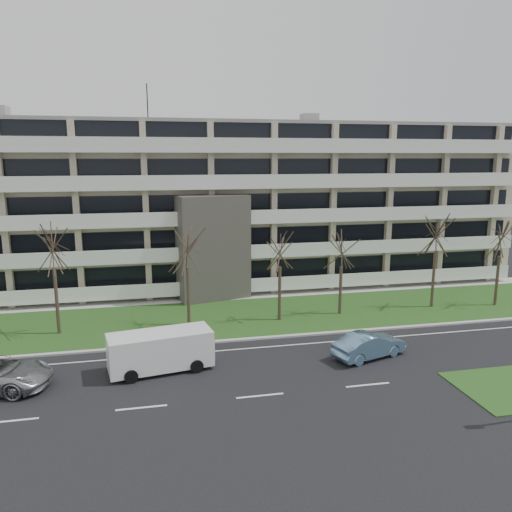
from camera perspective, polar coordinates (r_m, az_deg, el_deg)
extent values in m
plane|color=black|center=(26.83, 0.45, -15.69)|extent=(160.00, 160.00, 0.00)
cube|color=#1E4517|center=(38.66, -3.76, -7.03)|extent=(90.00, 10.00, 0.06)
cube|color=#B2B2AD|center=(34.00, -2.51, -9.59)|extent=(90.00, 0.35, 0.12)
cube|color=#B2B2AD|center=(43.87, -4.81, -4.80)|extent=(90.00, 2.00, 0.08)
cube|color=white|center=(32.64, -2.06, -10.60)|extent=(90.00, 0.12, 0.01)
cube|color=#C4B498|center=(49.33, -6.00, 5.80)|extent=(60.00, 12.00, 15.00)
cube|color=gray|center=(49.20, -6.19, 14.70)|extent=(60.50, 12.50, 0.30)
cube|color=#4C4742|center=(42.85, -4.91, 0.94)|extent=(6.39, 3.69, 9.00)
cube|color=black|center=(43.17, -4.82, -2.37)|extent=(4.92, 1.19, 3.50)
cylinder|color=black|center=(49.07, -12.31, 16.69)|extent=(0.10, 0.10, 3.50)
cube|color=black|center=(44.29, -5.02, -1.89)|extent=(58.00, 0.10, 1.80)
cube|color=white|center=(44.00, -4.87, -3.99)|extent=(58.00, 1.40, 0.22)
cube|color=white|center=(43.23, -4.78, -3.45)|extent=(58.00, 0.08, 1.00)
cube|color=black|center=(43.71, -5.08, 1.94)|extent=(58.00, 0.10, 1.80)
cube|color=white|center=(43.31, -4.94, -0.16)|extent=(58.00, 1.40, 0.22)
cube|color=white|center=(42.56, -4.84, 0.46)|extent=(58.00, 0.08, 1.00)
cube|color=black|center=(43.32, -5.15, 5.86)|extent=(58.00, 0.10, 1.80)
cube|color=white|center=(42.82, -5.01, 3.78)|extent=(58.00, 1.40, 0.22)
cube|color=white|center=(42.10, -4.91, 4.47)|extent=(58.00, 0.08, 1.00)
cube|color=black|center=(43.14, -5.22, 9.83)|extent=(58.00, 0.10, 1.80)
cube|color=white|center=(42.53, -5.08, 7.79)|extent=(58.00, 1.40, 0.22)
cube|color=white|center=(41.86, -4.98, 8.55)|extent=(58.00, 0.08, 1.00)
cube|color=black|center=(43.17, -5.30, 13.81)|extent=(58.00, 0.10, 1.80)
cube|color=white|center=(42.46, -5.15, 11.83)|extent=(58.00, 1.40, 0.22)
cube|color=white|center=(41.82, -5.05, 12.66)|extent=(58.00, 0.08, 1.00)
imported|color=#6C97BC|center=(31.92, 12.79, -9.90)|extent=(5.04, 3.05, 1.57)
cube|color=white|center=(29.73, -10.88, -10.48)|extent=(6.15, 3.12, 2.06)
cube|color=black|center=(29.52, -10.92, -9.40)|extent=(5.69, 2.89, 0.76)
cube|color=white|center=(30.37, -5.65, -10.17)|extent=(0.72, 2.10, 1.30)
cylinder|color=black|center=(28.83, -14.09, -13.21)|extent=(0.80, 0.40, 0.76)
cylinder|color=black|center=(30.81, -14.65, -11.60)|extent=(0.80, 0.40, 0.76)
cylinder|color=black|center=(29.45, -6.79, -12.40)|extent=(0.80, 0.40, 0.76)
cylinder|color=black|center=(31.39, -7.84, -10.88)|extent=(0.80, 0.40, 0.76)
cylinder|color=#382B21|center=(37.17, -21.81, -4.84)|extent=(0.24, 0.24, 4.73)
cylinder|color=#382B21|center=(36.76, -7.74, -4.59)|extent=(0.24, 0.24, 4.35)
cylinder|color=#382B21|center=(37.50, 2.71, -4.34)|extent=(0.24, 0.24, 4.15)
cylinder|color=#382B21|center=(39.52, 9.62, -3.90)|extent=(0.24, 0.24, 3.84)
cylinder|color=#382B21|center=(43.13, 19.59, -2.59)|extent=(0.24, 0.24, 4.62)
cylinder|color=#382B21|center=(45.70, 25.82, -2.60)|extent=(0.24, 0.24, 4.18)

